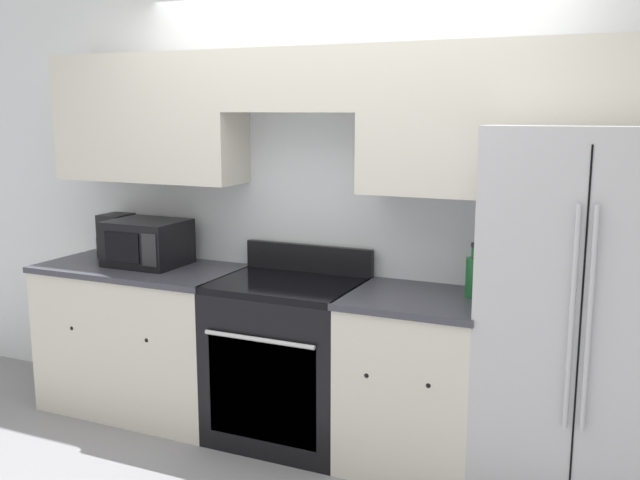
# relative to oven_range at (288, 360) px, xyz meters

# --- Properties ---
(ground_plane) EXTENTS (12.00, 12.00, 0.00)m
(ground_plane) POSITION_rel_oven_range_xyz_m (0.20, -0.31, -0.46)
(ground_plane) COLOR gray
(wall_back) EXTENTS (8.00, 0.39, 2.60)m
(wall_back) POSITION_rel_oven_range_xyz_m (0.21, 0.27, 1.04)
(wall_back) COLOR silver
(wall_back) RESTS_ON ground_plane
(lower_cabinets_left) EXTENTS (1.24, 0.64, 0.92)m
(lower_cabinets_left) POSITION_rel_oven_range_xyz_m (-1.01, -0.00, -0.00)
(lower_cabinets_left) COLOR beige
(lower_cabinets_left) RESTS_ON ground_plane
(lower_cabinets_right) EXTENTS (0.71, 0.64, 0.92)m
(lower_cabinets_right) POSITION_rel_oven_range_xyz_m (0.74, -0.00, -0.00)
(lower_cabinets_right) COLOR beige
(lower_cabinets_right) RESTS_ON ground_plane
(oven_range) EXTENTS (0.80, 0.65, 1.08)m
(oven_range) POSITION_rel_oven_range_xyz_m (0.00, 0.00, 0.00)
(oven_range) COLOR black
(oven_range) RESTS_ON ground_plane
(refrigerator) EXTENTS (0.93, 0.76, 1.79)m
(refrigerator) POSITION_rel_oven_range_xyz_m (1.55, 0.05, 0.43)
(refrigerator) COLOR #B7B7BC
(refrigerator) RESTS_ON ground_plane
(microwave) EXTENTS (0.45, 0.38, 0.28)m
(microwave) POSITION_rel_oven_range_xyz_m (-0.98, 0.05, 0.59)
(microwave) COLOR black
(microwave) RESTS_ON lower_cabinets_left
(bottle) EXTENTS (0.09, 0.09, 0.28)m
(bottle) POSITION_rel_oven_range_xyz_m (1.01, 0.10, 0.56)
(bottle) COLOR #195928
(bottle) RESTS_ON lower_cabinets_right
(electric_kettle) EXTENTS (0.17, 0.26, 0.28)m
(electric_kettle) POSITION_rel_oven_range_xyz_m (-1.32, 0.16, 0.58)
(electric_kettle) COLOR black
(electric_kettle) RESTS_ON lower_cabinets_left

